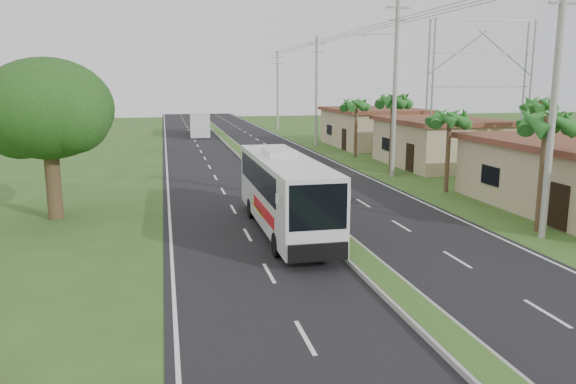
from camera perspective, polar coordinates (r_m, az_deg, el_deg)
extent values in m
plane|color=#39511D|center=(20.15, 7.98, -7.51)|extent=(180.00, 180.00, 0.00)
cube|color=black|center=(39.00, -2.25, 1.66)|extent=(14.00, 160.00, 0.02)
cube|color=gray|center=(38.98, -2.26, 1.78)|extent=(1.20, 160.00, 0.17)
cube|color=#39511D|center=(38.97, -2.26, 1.91)|extent=(0.95, 160.00, 0.02)
cube|color=silver|center=(38.40, -12.14, 1.26)|extent=(0.12, 160.00, 0.01)
cube|color=silver|center=(40.70, 7.07, 1.97)|extent=(0.12, 160.00, 0.01)
cube|color=tan|center=(45.21, 15.06, 4.72)|extent=(7.00, 10.00, 3.35)
cube|color=brown|center=(45.05, 15.18, 7.04)|extent=(7.60, 10.60, 0.32)
cube|color=tan|center=(57.92, 8.69, 6.36)|extent=(8.00, 11.00, 3.50)
cube|color=brown|center=(57.80, 8.74, 8.25)|extent=(8.60, 11.60, 0.32)
cylinder|color=#473321|center=(26.45, 24.38, 1.63)|extent=(0.26, 0.26, 5.00)
cylinder|color=#473321|center=(34.21, 15.93, 3.79)|extent=(0.26, 0.26, 4.60)
cylinder|color=#473321|center=(40.20, 10.48, 5.63)|extent=(0.26, 0.26, 5.40)
cylinder|color=#473321|center=(48.77, 6.90, 6.31)|extent=(0.26, 0.26, 4.80)
cylinder|color=#473321|center=(41.04, 24.00, 4.83)|extent=(0.26, 0.26, 5.20)
cylinder|color=#473321|center=(28.69, -22.76, 1.41)|extent=(0.70, 0.70, 4.00)
ellipsoid|color=#113F14|center=(28.38, -23.25, 7.79)|extent=(6.00, 6.00, 4.68)
sphere|color=#113F14|center=(29.47, -25.58, 6.72)|extent=(3.80, 3.80, 3.80)
sphere|color=#113F14|center=(27.21, -21.09, 7.21)|extent=(3.40, 3.40, 3.40)
cylinder|color=gray|center=(25.08, 25.37, 8.00)|extent=(0.28, 0.28, 11.00)
cube|color=gray|center=(25.25, 26.14, 16.85)|extent=(1.20, 0.10, 0.10)
cylinder|color=gray|center=(38.99, 10.82, 10.32)|extent=(0.28, 0.28, 12.00)
cube|color=gray|center=(39.28, 11.10, 17.92)|extent=(1.60, 0.12, 0.12)
cube|color=gray|center=(39.19, 11.06, 16.76)|extent=(1.20, 0.10, 0.10)
cube|color=gray|center=(38.66, 9.31, 15.56)|extent=(2.40, 0.10, 0.10)
cylinder|color=gray|center=(57.93, 2.91, 10.19)|extent=(0.28, 0.28, 11.00)
cube|color=gray|center=(58.05, 2.95, 14.83)|extent=(1.60, 0.12, 0.12)
cube|color=gray|center=(58.00, 2.95, 14.04)|extent=(1.20, 0.10, 0.10)
cylinder|color=gray|center=(77.40, -1.06, 10.23)|extent=(0.28, 0.28, 10.50)
cube|color=gray|center=(77.46, -1.08, 13.53)|extent=(1.60, 0.12, 0.12)
cube|color=gray|center=(77.43, -1.07, 12.94)|extent=(1.20, 0.10, 0.10)
cylinder|color=gray|center=(53.00, 14.46, 10.32)|extent=(0.18, 0.18, 12.00)
cylinder|color=gray|center=(58.18, 23.42, 9.80)|extent=(0.18, 0.18, 12.00)
cylinder|color=gray|center=(53.90, 13.98, 10.35)|extent=(0.18, 0.18, 12.00)
cylinder|color=gray|center=(59.00, 22.85, 9.85)|extent=(0.18, 0.18, 12.00)
cube|color=gray|center=(55.86, 18.88, 10.10)|extent=(10.00, 0.14, 0.14)
cube|color=gray|center=(55.92, 19.08, 13.17)|extent=(10.00, 0.14, 0.14)
cube|color=gray|center=(56.14, 19.28, 16.22)|extent=(10.00, 0.14, 0.14)
cube|color=silver|center=(24.02, -0.35, 0.11)|extent=(2.25, 10.78, 2.83)
cube|color=black|center=(24.43, -0.62, 1.78)|extent=(2.30, 8.63, 1.13)
cube|color=black|center=(18.86, 3.05, -1.54)|extent=(2.02, 0.14, 1.58)
cube|color=red|center=(23.10, 0.21, -1.76)|extent=(2.30, 4.67, 0.49)
cube|color=gold|center=(24.44, -0.48, -1.59)|extent=(2.30, 2.70, 0.22)
cube|color=silver|center=(24.82, -0.88, 4.07)|extent=(1.26, 2.16, 0.25)
cylinder|color=black|center=(20.89, -1.11, -5.39)|extent=(0.29, 0.93, 0.93)
cylinder|color=black|center=(21.36, 4.26, -5.04)|extent=(0.29, 0.93, 0.93)
cylinder|color=black|center=(26.89, -3.75, -1.67)|extent=(0.29, 0.93, 0.93)
cylinder|color=black|center=(27.26, 0.47, -1.47)|extent=(0.29, 0.93, 0.93)
cube|color=silver|center=(69.97, -9.00, 6.98)|extent=(2.66, 10.30, 2.84)
cube|color=black|center=(70.36, -9.03, 7.70)|extent=(2.60, 7.64, 0.97)
cube|color=orange|center=(69.12, -8.97, 6.49)|extent=(2.48, 4.98, 0.31)
cylinder|color=black|center=(65.85, -9.75, 5.73)|extent=(0.30, 0.86, 0.85)
cylinder|color=black|center=(65.88, -8.05, 5.78)|extent=(0.30, 0.86, 0.85)
cylinder|color=black|center=(73.81, -9.79, 6.29)|extent=(0.30, 0.86, 0.85)
cylinder|color=black|center=(73.84, -8.27, 6.33)|extent=(0.30, 0.86, 0.85)
imported|color=black|center=(24.63, -0.88, -2.72)|extent=(1.74, 0.63, 1.03)
imported|color=maroon|center=(24.42, -0.89, -0.58)|extent=(0.69, 0.49, 1.80)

